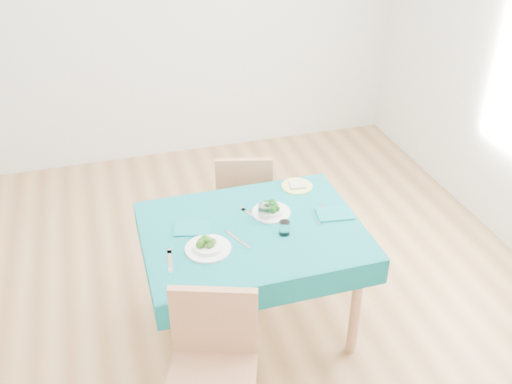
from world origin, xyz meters
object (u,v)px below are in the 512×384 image
object	(u,v)px
bowl_near	(208,244)
bowl_far	(271,208)
chair_far	(244,194)
table	(253,281)
chair_near	(210,369)
side_plate	(297,186)

from	to	relation	value
bowl_near	bowl_far	size ratio (longest dim) A/B	1.09
chair_far	bowl_near	size ratio (longest dim) A/B	3.83
bowl_far	chair_far	bearing A→B (deg)	88.22
chair_far	bowl_far	distance (m)	0.75
table	bowl_far	world-z (taller)	bowl_far
bowl_near	bowl_far	world-z (taller)	bowl_near
chair_near	bowl_far	distance (m)	1.04
chair_far	bowl_near	bearing A→B (deg)	78.11
chair_near	chair_far	xyz separation A→B (m)	(0.58, 1.52, -0.06)
bowl_near	side_plate	bearing A→B (deg)	34.68
bowl_near	table	bearing A→B (deg)	21.31
chair_near	bowl_near	distance (m)	0.67
table	bowl_near	bearing A→B (deg)	-158.69
chair_far	side_plate	distance (m)	0.58
chair_near	chair_far	size ratio (longest dim) A/B	1.12
table	chair_near	bearing A→B (deg)	-120.24
table	side_plate	world-z (taller)	side_plate
bowl_near	side_plate	size ratio (longest dim) A/B	1.26
table	side_plate	xyz separation A→B (m)	(0.40, 0.36, 0.38)
bowl_near	side_plate	world-z (taller)	bowl_near
chair_near	table	bearing A→B (deg)	79.29
side_plate	table	bearing A→B (deg)	-137.85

